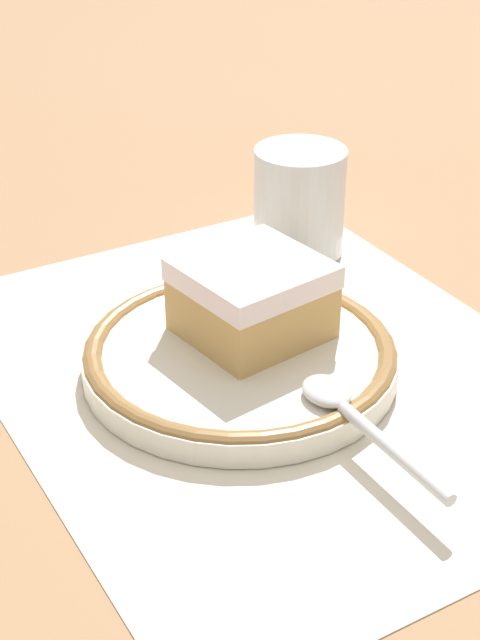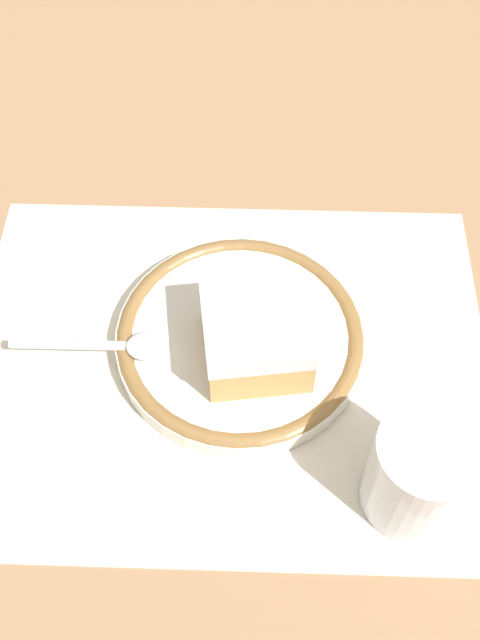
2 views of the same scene
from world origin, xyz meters
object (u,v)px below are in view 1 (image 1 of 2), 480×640
(cake_slice, at_px, (247,300))
(cup, at_px, (299,208))
(spoon, at_px, (354,412))
(plate, at_px, (240,356))

(cake_slice, height_order, cup, cup)
(cake_slice, distance_m, spoon, 0.11)
(spoon, bearing_deg, cup, -25.70)
(spoon, height_order, cup, cup)
(plate, relative_size, spoon, 1.59)
(cup, bearing_deg, cake_slice, 134.91)
(cup, bearing_deg, spoon, 154.30)
(spoon, relative_size, cup, 1.51)
(cake_slice, relative_size, spoon, 0.74)
(plate, height_order, cake_slice, cake_slice)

